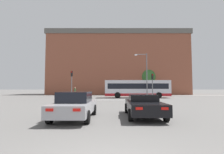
% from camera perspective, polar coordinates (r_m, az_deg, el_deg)
% --- Properties ---
extents(stop_line_strip, '(8.56, 0.30, 0.01)m').
position_cam_1_polar(stop_line_strip, '(24.81, -0.22, -7.50)').
color(stop_line_strip, silver).
rests_on(stop_line_strip, ground_plane).
extents(far_pavement, '(69.51, 2.50, 0.01)m').
position_cam_1_polar(far_pavement, '(40.11, -0.14, -6.02)').
color(far_pavement, gray).
rests_on(far_pavement, ground_plane).
extents(brick_civic_building, '(36.95, 10.52, 18.36)m').
position_cam_1_polar(brick_civic_building, '(48.26, 1.91, 4.29)').
color(brick_civic_building, brown).
rests_on(brick_civic_building, ground_plane).
extents(car_saloon_left, '(2.03, 4.65, 1.47)m').
position_cam_1_polar(car_saloon_left, '(9.93, -11.94, -8.94)').
color(car_saloon_left, '#9E9EA3').
rests_on(car_saloon_left, ground_plane).
extents(car_roadster_right, '(2.08, 4.82, 1.28)m').
position_cam_1_polar(car_roadster_right, '(10.59, 10.21, -9.10)').
color(car_roadster_right, black).
rests_on(car_roadster_right, ground_plane).
extents(bus_crossing_lead, '(10.99, 2.76, 3.00)m').
position_cam_1_polar(bus_crossing_lead, '(30.40, 8.17, -3.73)').
color(bus_crossing_lead, silver).
rests_on(bus_crossing_lead, ground_plane).
extents(traffic_light_near_right, '(0.26, 0.31, 3.73)m').
position_cam_1_polar(traffic_light_near_right, '(25.73, 13.05, -1.65)').
color(traffic_light_near_right, slate).
rests_on(traffic_light_near_right, ground_plane).
extents(traffic_light_near_left, '(0.26, 0.31, 4.20)m').
position_cam_1_polar(traffic_light_near_left, '(26.44, -13.06, -1.06)').
color(traffic_light_near_left, slate).
rests_on(traffic_light_near_left, ground_plane).
extents(street_lamp_junction, '(2.10, 0.36, 7.30)m').
position_cam_1_polar(street_lamp_junction, '(28.70, 10.60, 1.98)').
color(street_lamp_junction, slate).
rests_on(street_lamp_junction, ground_plane).
extents(pedestrian_waiting, '(0.27, 0.42, 1.85)m').
position_cam_1_polar(pedestrian_waiting, '(40.44, -11.99, -4.37)').
color(pedestrian_waiting, '#333851').
rests_on(pedestrian_waiting, ground_plane).
extents(pedestrian_walking_east, '(0.42, 0.45, 1.56)m').
position_cam_1_polar(pedestrian_walking_east, '(40.69, 13.65, -4.63)').
color(pedestrian_walking_east, '#333851').
rests_on(pedestrian_walking_east, ground_plane).
extents(pedestrian_walking_west, '(0.42, 0.45, 1.85)m').
position_cam_1_polar(pedestrian_walking_west, '(39.72, 6.47, -4.45)').
color(pedestrian_walking_west, black).
rests_on(pedestrian_walking_west, ground_plane).
extents(tree_by_building, '(3.88, 3.88, 6.48)m').
position_cam_1_polar(tree_by_building, '(44.65, 11.66, -0.03)').
color(tree_by_building, '#4C3823').
rests_on(tree_by_building, ground_plane).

